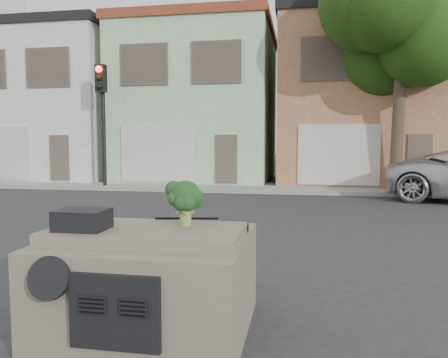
# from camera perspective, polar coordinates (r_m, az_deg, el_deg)

# --- Properties ---
(ground_plane) EXTENTS (120.00, 120.00, 0.00)m
(ground_plane) POSITION_cam_1_polar(r_m,az_deg,el_deg) (7.68, -1.73, -10.01)
(ground_plane) COLOR #303033
(ground_plane) RESTS_ON ground
(sidewalk) EXTENTS (40.00, 3.00, 0.15)m
(sidewalk) POSITION_cam_1_polar(r_m,az_deg,el_deg) (17.93, 5.17, -1.16)
(sidewalk) COLOR gray
(sidewalk) RESTS_ON ground
(townhouse_white) EXTENTS (7.20, 8.20, 7.55)m
(townhouse_white) POSITION_cam_1_polar(r_m,az_deg,el_deg) (25.18, -20.00, 8.76)
(townhouse_white) COLOR silver
(townhouse_white) RESTS_ON ground
(townhouse_mint) EXTENTS (7.20, 8.20, 7.55)m
(townhouse_mint) POSITION_cam_1_polar(r_m,az_deg,el_deg) (22.41, -2.92, 9.55)
(townhouse_mint) COLOR #A8D8A5
(townhouse_mint) RESTS_ON ground
(townhouse_tan) EXTENTS (7.20, 8.20, 7.55)m
(townhouse_tan) POSITION_cam_1_polar(r_m,az_deg,el_deg) (21.98, 16.78, 9.44)
(townhouse_tan) COLOR #AF7753
(townhouse_tan) RESTS_ON ground
(traffic_signal) EXTENTS (0.40, 0.40, 5.10)m
(traffic_signal) POSITION_cam_1_polar(r_m,az_deg,el_deg) (18.60, -15.57, 6.54)
(traffic_signal) COLOR black
(traffic_signal) RESTS_ON ground
(tree_near) EXTENTS (4.40, 4.00, 8.50)m
(tree_near) POSITION_cam_1_polar(r_m,az_deg,el_deg) (17.56, 21.94, 12.03)
(tree_near) COLOR #214011
(tree_near) RESTS_ON ground
(car_dashboard) EXTENTS (2.00, 1.80, 1.12)m
(car_dashboard) POSITION_cam_1_polar(r_m,az_deg,el_deg) (4.75, -9.39, -12.58)
(car_dashboard) COLOR #766B5B
(car_dashboard) RESTS_ON ground
(instrument_hump) EXTENTS (0.48, 0.38, 0.20)m
(instrument_hump) POSITION_cam_1_polar(r_m,az_deg,el_deg) (4.51, -18.00, -5.06)
(instrument_hump) COLOR black
(instrument_hump) RESTS_ON car_dashboard
(wiper_arm) EXTENTS (0.69, 0.15, 0.02)m
(wiper_arm) POSITION_cam_1_polar(r_m,az_deg,el_deg) (4.88, -4.88, -5.14)
(wiper_arm) COLOR black
(wiper_arm) RESTS_ON car_dashboard
(broccoli) EXTENTS (0.46, 0.46, 0.48)m
(broccoli) POSITION_cam_1_polar(r_m,az_deg,el_deg) (4.50, -5.08, -3.09)
(broccoli) COLOR #193A17
(broccoli) RESTS_ON car_dashboard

